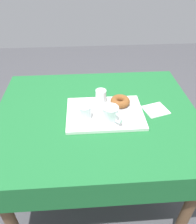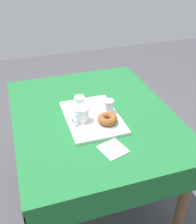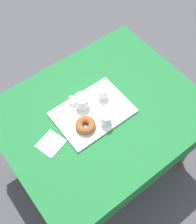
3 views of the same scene
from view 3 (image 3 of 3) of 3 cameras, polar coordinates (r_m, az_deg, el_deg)
The scene contains 9 objects.
ground_plane at distance 2.42m, azimuth 0.42°, elevation -9.57°, with size 6.00×6.00×0.00m, color #47474C.
dining_table at distance 1.83m, azimuth 0.54°, elevation -1.55°, with size 1.20×0.97×0.76m.
serving_tray at distance 1.73m, azimuth -1.04°, elevation -0.07°, with size 0.44×0.32×0.02m, color white.
tea_mug_left at distance 1.71m, azimuth -3.20°, elevation 2.03°, with size 0.10×0.12×0.09m.
water_glass_near at distance 1.65m, azimuth 1.64°, elevation -1.50°, with size 0.07×0.07×0.08m.
water_glass_far at distance 1.75m, azimuth 0.99°, elevation 3.68°, with size 0.07×0.07×0.08m.
donut_plate_left at distance 1.66m, azimuth -2.42°, elevation -3.00°, with size 0.12×0.12×0.01m, color silver.
sugar_donut_left at distance 1.64m, azimuth -2.45°, elevation -2.57°, with size 0.12×0.12×0.04m, color brown.
paper_napkin at distance 1.65m, azimuth -9.22°, elevation -6.12°, with size 0.13×0.12×0.01m, color white.
Camera 3 is at (-0.59, -0.73, 2.23)m, focal length 46.72 mm.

